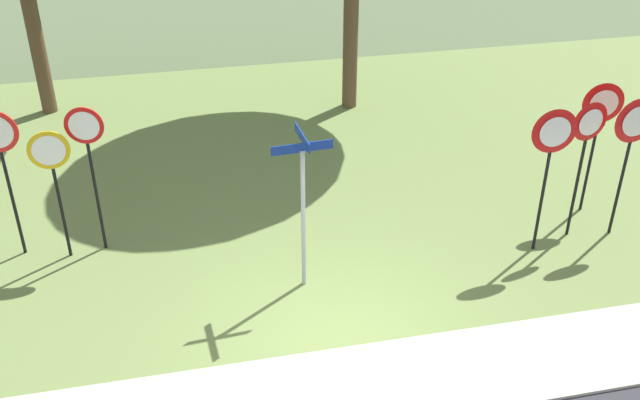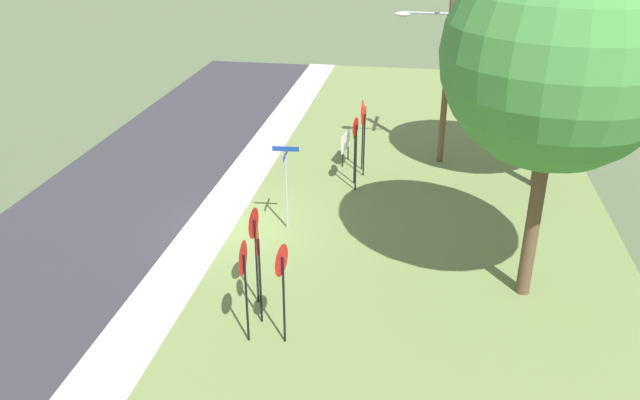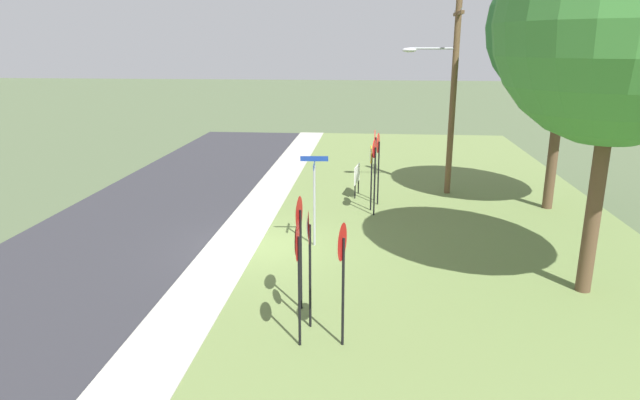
% 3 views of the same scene
% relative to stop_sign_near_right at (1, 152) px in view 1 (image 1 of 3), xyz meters
% --- Properties ---
extents(ground_plane, '(160.00, 160.00, 0.00)m').
position_rel_stop_sign_near_right_xyz_m(ground_plane, '(4.83, -3.57, -2.03)').
color(ground_plane, '#4C5B3D').
extents(sidewalk_strip, '(44.00, 1.60, 0.06)m').
position_rel_stop_sign_near_right_xyz_m(sidewalk_strip, '(4.83, -4.37, -2.00)').
color(sidewalk_strip, '#ADAA9E').
rests_on(sidewalk_strip, ground_plane).
extents(grass_median, '(44.00, 12.00, 0.04)m').
position_rel_stop_sign_near_right_xyz_m(grass_median, '(4.83, 2.43, -2.01)').
color(grass_median, olive).
rests_on(grass_median, ground_plane).
extents(stop_sign_near_right, '(0.73, 0.13, 2.73)m').
position_rel_stop_sign_near_right_xyz_m(stop_sign_near_right, '(0.00, 0.00, 0.00)').
color(stop_sign_near_right, black).
rests_on(stop_sign_near_right, grass_median).
extents(stop_sign_far_left, '(0.63, 0.14, 2.72)m').
position_rel_stop_sign_near_right_xyz_m(stop_sign_far_left, '(1.38, -0.14, -0.05)').
color(stop_sign_far_left, black).
rests_on(stop_sign_far_left, grass_median).
extents(stop_sign_far_center, '(0.67, 0.10, 2.41)m').
position_rel_stop_sign_near_right_xyz_m(stop_sign_far_center, '(0.79, -0.26, -0.25)').
color(stop_sign_far_center, black).
rests_on(stop_sign_far_center, grass_median).
extents(yield_sign_near_left, '(0.81, 0.11, 2.66)m').
position_rel_stop_sign_near_right_xyz_m(yield_sign_near_left, '(10.39, -1.62, 0.01)').
color(yield_sign_near_left, black).
rests_on(yield_sign_near_left, grass_median).
extents(yield_sign_near_right, '(0.78, 0.11, 2.69)m').
position_rel_stop_sign_near_right_xyz_m(yield_sign_near_right, '(8.79, -1.80, 0.04)').
color(yield_sign_near_right, black).
rests_on(yield_sign_near_right, grass_median).
extents(yield_sign_far_left, '(0.75, 0.16, 2.60)m').
position_rel_stop_sign_near_right_xyz_m(yield_sign_far_left, '(10.29, -0.76, -0.04)').
color(yield_sign_far_left, black).
rests_on(yield_sign_far_left, grass_median).
extents(yield_sign_far_right, '(0.69, 0.14, 2.60)m').
position_rel_stop_sign_near_right_xyz_m(yield_sign_far_right, '(9.61, -1.49, -0.05)').
color(yield_sign_far_right, black).
rests_on(yield_sign_far_right, grass_median).
extents(street_name_post, '(0.96, 0.82, 2.75)m').
position_rel_stop_sign_near_right_xyz_m(street_name_post, '(4.62, -1.90, -0.34)').
color(street_name_post, '#9EA0A8').
rests_on(street_name_post, grass_median).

